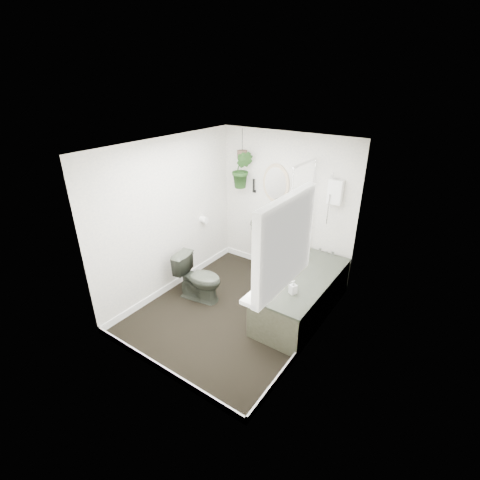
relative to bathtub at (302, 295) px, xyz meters
The scene contains 22 objects.
floor 0.99m from the bathtub, 147.99° to the right, with size 2.30×2.80×0.02m, color black.
ceiling 2.23m from the bathtub, 147.99° to the right, with size 2.30×2.80×0.02m, color white.
wall_back 1.49m from the bathtub, 131.32° to the left, with size 2.30×0.02×2.30m, color white.
wall_front 2.24m from the bathtub, 112.73° to the right, with size 2.30×0.02×2.30m, color white.
wall_left 2.20m from the bathtub, 165.69° to the right, with size 0.02×2.80×2.30m, color white.
wall_right 1.06m from the bathtub, 54.25° to the right, with size 0.02×2.80×2.30m, color white.
skirting 0.97m from the bathtub, 147.99° to the right, with size 2.30×2.80×0.10m, color white.
bathtub is the anchor object (origin of this frame).
bath_screen 1.15m from the bathtub, 123.96° to the left, with size 0.04×0.72×1.40m, color silver, non-canonical shape.
shower_box 1.51m from the bathtub, 90.00° to the left, with size 0.20×0.10×0.35m, color white.
oval_mirror 1.78m from the bathtub, 138.10° to the left, with size 0.46×0.03×0.62m, color tan.
wall_sconce 1.96m from the bathtub, 147.87° to the left, with size 0.04×0.04×0.22m, color black.
toilet_roll_holder 2.01m from the bathtub, behind, with size 0.11×0.11×0.11m, color white.
window_recess 1.84m from the bathtub, 76.41° to the right, with size 0.08×1.00×0.90m, color white.
window_sill 1.54m from the bathtub, 79.61° to the right, with size 0.18×1.00×0.04m, color white.
window_blinds 1.83m from the bathtub, 78.46° to the right, with size 0.01×0.86×0.76m, color white.
toilet 1.50m from the bathtub, 158.88° to the right, with size 0.39×0.69×0.70m, color #33382E.
pedestal_sink 1.18m from the bathtub, 146.12° to the left, with size 0.54×0.46×0.92m, color #33382E, non-canonical shape.
sill_plant 1.65m from the bathtub, 80.57° to the right, with size 0.22×0.19×0.25m, color black.
hanging_plant 2.16m from the bathtub, 154.38° to the left, with size 0.33×0.27×0.60m, color black.
soap_bottle 0.57m from the bathtub, 83.06° to the right, with size 0.08×0.08×0.18m, color #2E2225.
hanging_pot 2.32m from the bathtub, 154.38° to the left, with size 0.16×0.16×0.12m, color #4A372A.
Camera 1 is at (2.37, -3.26, 3.04)m, focal length 26.00 mm.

